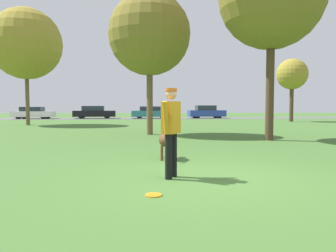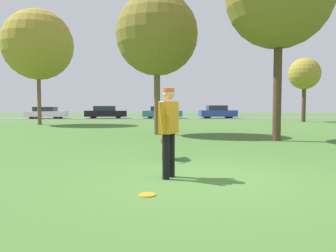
{
  "view_description": "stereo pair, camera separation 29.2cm",
  "coord_description": "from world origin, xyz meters",
  "px_view_note": "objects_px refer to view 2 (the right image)",
  "views": [
    {
      "loc": [
        -1.23,
        -5.95,
        1.32
      ],
      "look_at": [
        -0.57,
        1.09,
        0.9
      ],
      "focal_mm": 35.0,
      "sensor_mm": 36.0,
      "label": 1
    },
    {
      "loc": [
        -0.94,
        -5.97,
        1.32
      ],
      "look_at": [
        -0.57,
        1.09,
        0.9
      ],
      "focal_mm": 35.0,
      "sensor_mm": 36.0,
      "label": 2
    }
  ],
  "objects_px": {
    "tree_mid_center": "(157,35)",
    "parked_car_teal": "(162,112)",
    "frisbee": "(147,195)",
    "tree_far_left": "(38,45)",
    "parked_car_blue": "(218,112)",
    "parked_car_white": "(46,113)",
    "parked_car_black": "(106,112)",
    "dog": "(168,140)",
    "person": "(169,125)",
    "tree_far_right": "(304,74)"
  },
  "relations": [
    {
      "from": "tree_mid_center",
      "to": "parked_car_teal",
      "type": "bearing_deg",
      "value": 87.52
    },
    {
      "from": "frisbee",
      "to": "parked_car_teal",
      "type": "height_order",
      "value": "parked_car_teal"
    },
    {
      "from": "tree_far_left",
      "to": "parked_car_teal",
      "type": "relative_size",
      "value": 1.87
    },
    {
      "from": "parked_car_blue",
      "to": "tree_mid_center",
      "type": "bearing_deg",
      "value": -111.73
    },
    {
      "from": "parked_car_white",
      "to": "parked_car_black",
      "type": "height_order",
      "value": "parked_car_black"
    },
    {
      "from": "frisbee",
      "to": "parked_car_black",
      "type": "bearing_deg",
      "value": 98.85
    },
    {
      "from": "dog",
      "to": "frisbee",
      "type": "relative_size",
      "value": 4.06
    },
    {
      "from": "frisbee",
      "to": "parked_car_teal",
      "type": "bearing_deg",
      "value": 87.72
    },
    {
      "from": "person",
      "to": "parked_car_teal",
      "type": "distance_m",
      "value": 30.28
    },
    {
      "from": "dog",
      "to": "parked_car_white",
      "type": "distance_m",
      "value": 30.35
    },
    {
      "from": "parked_car_white",
      "to": "parked_car_black",
      "type": "bearing_deg",
      "value": 5.18
    },
    {
      "from": "frisbee",
      "to": "dog",
      "type": "bearing_deg",
      "value": 81.97
    },
    {
      "from": "dog",
      "to": "parked_car_blue",
      "type": "distance_m",
      "value": 29.0
    },
    {
      "from": "parked_car_white",
      "to": "tree_far_right",
      "type": "bearing_deg",
      "value": -17.8
    },
    {
      "from": "tree_far_right",
      "to": "tree_mid_center",
      "type": "bearing_deg",
      "value": -136.69
    },
    {
      "from": "dog",
      "to": "tree_far_right",
      "type": "height_order",
      "value": "tree_far_right"
    },
    {
      "from": "parked_car_white",
      "to": "tree_far_left",
      "type": "bearing_deg",
      "value": -73.01
    },
    {
      "from": "tree_mid_center",
      "to": "parked_car_blue",
      "type": "relative_size",
      "value": 1.57
    },
    {
      "from": "person",
      "to": "parked_car_blue",
      "type": "bearing_deg",
      "value": 16.68
    },
    {
      "from": "tree_far_right",
      "to": "dog",
      "type": "bearing_deg",
      "value": -123.3
    },
    {
      "from": "parked_car_black",
      "to": "parked_car_blue",
      "type": "bearing_deg",
      "value": -3.84
    },
    {
      "from": "parked_car_blue",
      "to": "parked_car_black",
      "type": "bearing_deg",
      "value": 176.07
    },
    {
      "from": "tree_far_left",
      "to": "parked_car_blue",
      "type": "distance_m",
      "value": 20.34
    },
    {
      "from": "person",
      "to": "frisbee",
      "type": "bearing_deg",
      "value": -168.23
    },
    {
      "from": "frisbee",
      "to": "parked_car_teal",
      "type": "relative_size",
      "value": 0.06
    },
    {
      "from": "parked_car_black",
      "to": "parked_car_teal",
      "type": "bearing_deg",
      "value": -5.46
    },
    {
      "from": "person",
      "to": "tree_mid_center",
      "type": "distance_m",
      "value": 10.13
    },
    {
      "from": "parked_car_black",
      "to": "parked_car_teal",
      "type": "relative_size",
      "value": 1.05
    },
    {
      "from": "dog",
      "to": "parked_car_black",
      "type": "height_order",
      "value": "parked_car_black"
    },
    {
      "from": "dog",
      "to": "parked_car_black",
      "type": "distance_m",
      "value": 28.89
    },
    {
      "from": "tree_far_left",
      "to": "dog",
      "type": "bearing_deg",
      "value": -62.04
    },
    {
      "from": "frisbee",
      "to": "parked_car_black",
      "type": "xyz_separation_m",
      "value": [
        -4.94,
        31.73,
        0.66
      ]
    },
    {
      "from": "tree_far_right",
      "to": "tree_far_left",
      "type": "xyz_separation_m",
      "value": [
        -21.19,
        -3.38,
        1.63
      ]
    },
    {
      "from": "dog",
      "to": "tree_far_right",
      "type": "relative_size",
      "value": 0.19
    },
    {
      "from": "parked_car_teal",
      "to": "person",
      "type": "bearing_deg",
      "value": -93.04
    },
    {
      "from": "tree_far_left",
      "to": "parked_car_white",
      "type": "height_order",
      "value": "tree_far_left"
    },
    {
      "from": "frisbee",
      "to": "parked_car_black",
      "type": "distance_m",
      "value": 32.12
    },
    {
      "from": "dog",
      "to": "parked_car_blue",
      "type": "xyz_separation_m",
      "value": [
        7.04,
        28.13,
        0.22
      ]
    },
    {
      "from": "tree_mid_center",
      "to": "parked_car_black",
      "type": "height_order",
      "value": "tree_mid_center"
    },
    {
      "from": "parked_car_teal",
      "to": "parked_car_blue",
      "type": "bearing_deg",
      "value": -0.91
    },
    {
      "from": "frisbee",
      "to": "parked_car_blue",
      "type": "bearing_deg",
      "value": 76.58
    },
    {
      "from": "person",
      "to": "parked_car_teal",
      "type": "bearing_deg",
      "value": 28.27
    },
    {
      "from": "dog",
      "to": "parked_car_blue",
      "type": "relative_size",
      "value": 0.24
    },
    {
      "from": "parked_car_teal",
      "to": "parked_car_blue",
      "type": "height_order",
      "value": "parked_car_blue"
    },
    {
      "from": "person",
      "to": "parked_car_blue",
      "type": "distance_m",
      "value": 31.15
    },
    {
      "from": "tree_mid_center",
      "to": "parked_car_teal",
      "type": "height_order",
      "value": "tree_mid_center"
    },
    {
      "from": "person",
      "to": "parked_car_blue",
      "type": "height_order",
      "value": "person"
    },
    {
      "from": "frisbee",
      "to": "parked_car_white",
      "type": "bearing_deg",
      "value": 109.84
    },
    {
      "from": "parked_car_blue",
      "to": "tree_far_left",
      "type": "bearing_deg",
      "value": -144.71
    },
    {
      "from": "parked_car_blue",
      "to": "parked_car_teal",
      "type": "bearing_deg",
      "value": 177.68
    }
  ]
}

